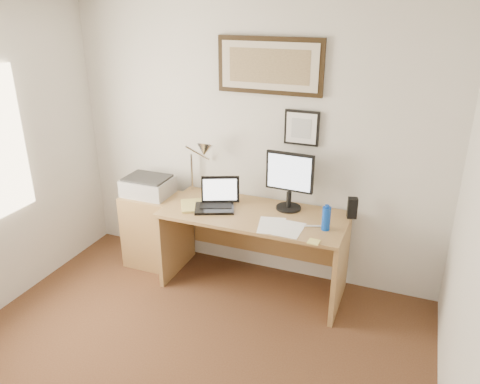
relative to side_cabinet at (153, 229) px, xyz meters
The scene contains 17 objects.
wall_back 1.32m from the side_cabinet, 19.18° to the left, with size 3.50×0.02×2.50m, color silver.
side_cabinet is the anchor object (origin of this frame).
water_bottle 1.78m from the side_cabinet, ahead, with size 0.07×0.07×0.20m, color #0D40B3.
bottle_cap 1.82m from the side_cabinet, ahead, with size 0.04×0.04×0.02m, color #0D40B3.
speaker 1.94m from the side_cabinet, ahead, with size 0.08×0.07×0.18m, color black.
paper_sheet_a 1.36m from the side_cabinet, ahead, with size 0.22×0.31×0.00m, color white.
paper_sheet_b 1.51m from the side_cabinet, ahead, with size 0.21×0.30×0.00m, color white.
sticky_pad 1.76m from the side_cabinet, 12.95° to the right, with size 0.09×0.09×0.01m, color #F0E371.
marker_pen 1.66m from the side_cabinet, ahead, with size 0.02×0.02×0.14m, color white.
book 0.61m from the side_cabinet, 22.62° to the right, with size 0.20×0.28×0.02m, color #CDBD60.
desk 1.08m from the side_cabinet, ahead, with size 1.60×0.70×0.75m.
laptop 0.85m from the side_cabinet, ahead, with size 0.41×0.41×0.26m.
lcd_monitor 1.49m from the side_cabinet, ahead, with size 0.42×0.22×0.52m.
printer 0.45m from the side_cabinet, 155.70° to the left, with size 0.44×0.34×0.18m.
desk_lamp 0.98m from the side_cabinet, 14.38° to the left, with size 0.29×0.27×0.53m.
picture_large 1.93m from the side_cabinet, 15.25° to the left, with size 0.92×0.04×0.47m.
picture_small 1.77m from the side_cabinet, 12.05° to the left, with size 0.30×0.03×0.30m.
Camera 1 is at (1.38, -1.83, 2.47)m, focal length 35.00 mm.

